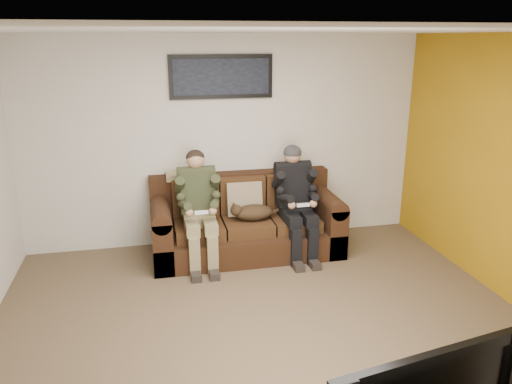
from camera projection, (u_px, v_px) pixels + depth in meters
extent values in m
plane|color=brown|center=(268.00, 331.00, 4.52)|extent=(5.00, 5.00, 0.00)
plane|color=silver|center=(270.00, 30.00, 3.75)|extent=(5.00, 5.00, 0.00)
plane|color=beige|center=(226.00, 142.00, 6.24)|extent=(5.00, 0.00, 5.00)
plane|color=beige|center=(400.00, 357.00, 2.04)|extent=(5.00, 0.00, 5.00)
cube|color=#311B0E|center=(246.00, 241.00, 6.14)|extent=(2.27, 0.98, 0.31)
cube|color=#311B0E|center=(240.00, 196.00, 6.36)|extent=(2.27, 0.21, 0.62)
cube|color=#311B0E|center=(162.00, 236.00, 5.89)|extent=(0.23, 0.98, 0.62)
cube|color=#311B0E|center=(325.00, 223.00, 6.31)|extent=(0.23, 0.98, 0.62)
cylinder|color=#311B0E|center=(160.00, 211.00, 5.79)|extent=(0.23, 0.98, 0.23)
cylinder|color=#311B0E|center=(326.00, 199.00, 6.21)|extent=(0.23, 0.98, 0.23)
cube|color=#402713|center=(199.00, 229.00, 5.91)|extent=(0.56, 0.62, 0.14)
cube|color=#402713|center=(195.00, 197.00, 6.09)|extent=(0.56, 0.14, 0.45)
cube|color=#402713|center=(247.00, 225.00, 6.03)|extent=(0.56, 0.62, 0.14)
cube|color=#402713|center=(242.00, 194.00, 6.21)|extent=(0.56, 0.14, 0.45)
cube|color=#402713|center=(293.00, 221.00, 6.15)|extent=(0.56, 0.62, 0.14)
cube|color=#402713|center=(287.00, 191.00, 6.33)|extent=(0.56, 0.14, 0.45)
cube|color=#8C7A5C|center=(244.00, 199.00, 6.11)|extent=(0.43, 0.21, 0.43)
cube|color=#BFB98C|center=(185.00, 176.00, 6.11)|extent=(0.46, 0.23, 0.08)
cube|color=#8A7D56|center=(199.00, 218.00, 5.83)|extent=(0.36, 0.30, 0.14)
cube|color=#2F3620|center=(197.00, 191.00, 5.84)|extent=(0.40, 0.30, 0.53)
cylinder|color=#2F3620|center=(196.00, 174.00, 5.80)|extent=(0.44, 0.18, 0.18)
sphere|color=tan|center=(195.00, 160.00, 5.77)|extent=(0.21, 0.21, 0.21)
cube|color=#8A7D56|center=(192.00, 226.00, 5.63)|extent=(0.15, 0.42, 0.13)
cube|color=#8A7D56|center=(209.00, 225.00, 5.67)|extent=(0.15, 0.42, 0.13)
cube|color=#8A7D56|center=(195.00, 256.00, 5.53)|extent=(0.12, 0.13, 0.45)
cube|color=#8A7D56|center=(212.00, 255.00, 5.57)|extent=(0.12, 0.13, 0.45)
cube|color=black|center=(196.00, 275.00, 5.51)|extent=(0.11, 0.26, 0.08)
cube|color=black|center=(214.00, 273.00, 5.55)|extent=(0.11, 0.26, 0.08)
cylinder|color=#2F3620|center=(180.00, 186.00, 5.70)|extent=(0.11, 0.30, 0.28)
cylinder|color=#2F3620|center=(214.00, 184.00, 5.79)|extent=(0.11, 0.30, 0.28)
cylinder|color=#2F3620|center=(185.00, 205.00, 5.55)|extent=(0.14, 0.32, 0.15)
cylinder|color=#2F3620|center=(215.00, 203.00, 5.62)|extent=(0.14, 0.32, 0.15)
sphere|color=tan|center=(189.00, 213.00, 5.46)|extent=(0.09, 0.09, 0.09)
sphere|color=tan|center=(213.00, 211.00, 5.52)|extent=(0.09, 0.09, 0.09)
cube|color=white|center=(201.00, 212.00, 5.47)|extent=(0.15, 0.04, 0.03)
ellipsoid|color=black|center=(195.00, 157.00, 5.77)|extent=(0.22, 0.22, 0.17)
cube|color=black|center=(294.00, 211.00, 6.08)|extent=(0.36, 0.30, 0.14)
cube|color=black|center=(293.00, 185.00, 6.08)|extent=(0.40, 0.30, 0.53)
cylinder|color=black|center=(293.00, 168.00, 6.04)|extent=(0.44, 0.18, 0.18)
sphere|color=#A5755C|center=(292.00, 155.00, 6.01)|extent=(0.21, 0.21, 0.21)
cube|color=black|center=(291.00, 218.00, 5.87)|extent=(0.15, 0.42, 0.13)
cube|color=black|center=(307.00, 217.00, 5.91)|extent=(0.15, 0.42, 0.13)
cube|color=black|center=(296.00, 247.00, 5.77)|extent=(0.12, 0.13, 0.45)
cube|color=black|center=(312.00, 246.00, 5.81)|extent=(0.12, 0.13, 0.45)
cube|color=black|center=(297.00, 265.00, 5.75)|extent=(0.11, 0.26, 0.08)
cube|color=black|center=(314.00, 263.00, 5.79)|extent=(0.11, 0.26, 0.08)
cylinder|color=black|center=(278.00, 180.00, 5.94)|extent=(0.11, 0.30, 0.28)
cylinder|color=black|center=(310.00, 178.00, 6.03)|extent=(0.11, 0.30, 0.28)
cylinder|color=black|center=(286.00, 198.00, 5.79)|extent=(0.14, 0.32, 0.15)
cylinder|color=black|center=(313.00, 196.00, 5.86)|extent=(0.14, 0.32, 0.15)
sphere|color=#A5755C|center=(292.00, 205.00, 5.70)|extent=(0.09, 0.09, 0.09)
sphere|color=#A5755C|center=(313.00, 204.00, 5.76)|extent=(0.09, 0.09, 0.09)
cube|color=white|center=(303.00, 205.00, 5.71)|extent=(0.15, 0.04, 0.03)
ellipsoid|color=black|center=(292.00, 153.00, 6.00)|extent=(0.22, 0.22, 0.19)
ellipsoid|color=#432F1A|center=(254.00, 212.00, 5.96)|extent=(0.47, 0.26, 0.19)
sphere|color=#432F1A|center=(236.00, 210.00, 5.87)|extent=(0.14, 0.14, 0.14)
cone|color=#432F1A|center=(235.00, 206.00, 5.81)|extent=(0.04, 0.04, 0.04)
cone|color=#432F1A|center=(234.00, 204.00, 5.88)|extent=(0.04, 0.04, 0.04)
cylinder|color=#432F1A|center=(272.00, 212.00, 6.06)|extent=(0.26, 0.13, 0.08)
cube|color=black|center=(221.00, 77.00, 5.96)|extent=(1.25, 0.04, 0.52)
cube|color=black|center=(222.00, 77.00, 5.94)|extent=(1.15, 0.01, 0.42)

